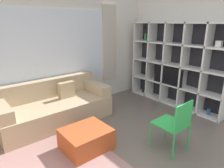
{
  "coord_description": "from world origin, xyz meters",
  "views": [
    {
      "loc": [
        -1.68,
        -1.18,
        1.99
      ],
      "look_at": [
        0.65,
        1.62,
        0.85
      ],
      "focal_mm": 32.0,
      "sensor_mm": 36.0,
      "label": 1
    }
  ],
  "objects_px": {
    "folding_chair": "(175,122)",
    "couch_main": "(55,107)",
    "shelving_unit": "(176,65)",
    "ottoman": "(86,139)"
  },
  "relations": [
    {
      "from": "shelving_unit",
      "to": "couch_main",
      "type": "xyz_separation_m",
      "value": [
        -2.71,
        0.99,
        -0.68
      ]
    },
    {
      "from": "couch_main",
      "to": "ottoman",
      "type": "relative_size",
      "value": 3.03
    },
    {
      "from": "ottoman",
      "to": "shelving_unit",
      "type": "bearing_deg",
      "value": 4.54
    },
    {
      "from": "ottoman",
      "to": "folding_chair",
      "type": "distance_m",
      "value": 1.44
    },
    {
      "from": "shelving_unit",
      "to": "ottoman",
      "type": "relative_size",
      "value": 3.43
    },
    {
      "from": "couch_main",
      "to": "ottoman",
      "type": "height_order",
      "value": "couch_main"
    },
    {
      "from": "couch_main",
      "to": "folding_chair",
      "type": "height_order",
      "value": "folding_chair"
    },
    {
      "from": "couch_main",
      "to": "folding_chair",
      "type": "xyz_separation_m",
      "value": [
        1.0,
        -2.15,
        0.21
      ]
    },
    {
      "from": "folding_chair",
      "to": "couch_main",
      "type": "bearing_deg",
      "value": -65.04
    },
    {
      "from": "ottoman",
      "to": "couch_main",
      "type": "bearing_deg",
      "value": 88.6
    }
  ]
}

